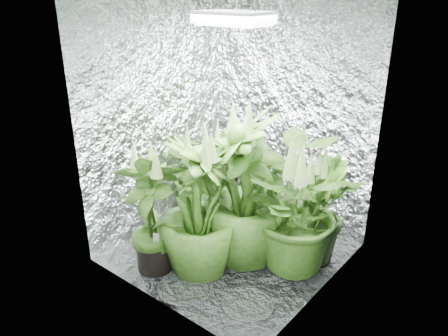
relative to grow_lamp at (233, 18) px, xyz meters
The scene contains 13 objects.
ground 1.83m from the grow_lamp, ahead, with size 1.60×1.60×0.00m, color silver.
walls 0.83m from the grow_lamp, ahead, with size 1.62×1.62×2.00m.
grow_lamp is the anchor object (origin of this frame).
plant_a 1.55m from the grow_lamp, 149.87° to the left, with size 0.83×0.83×0.92m.
plant_b 1.41m from the grow_lamp, 122.95° to the left, with size 0.67×0.67×0.99m.
plant_c 1.56m from the grow_lamp, 29.76° to the left, with size 0.57×0.57×0.93m.
plant_d 1.35m from the grow_lamp, 92.88° to the right, with size 0.82×0.82×1.14m.
plant_e 1.40m from the grow_lamp, 11.91° to the left, with size 1.06×1.06×1.08m.
plant_f 1.48m from the grow_lamp, 120.56° to the right, with size 0.71×0.71×1.05m.
plant_g 1.38m from the grow_lamp, 122.97° to the right, with size 0.69×0.69×0.99m.
plant_h 1.23m from the grow_lamp, ahead, with size 0.93×0.93×1.30m.
circulation_fan 1.78m from the grow_lamp, 27.23° to the left, with size 0.16×0.35×0.40m.
plant_label 1.65m from the grow_lamp, 114.57° to the right, with size 0.05×0.01×0.07m, color white.
Camera 1 is at (1.88, -2.41, 2.02)m, focal length 35.00 mm.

